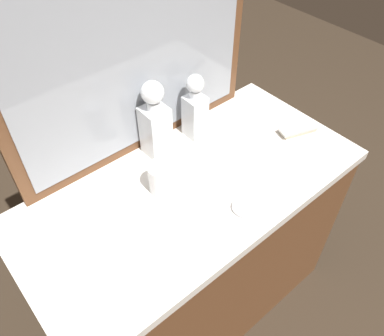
{
  "coord_description": "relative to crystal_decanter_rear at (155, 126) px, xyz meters",
  "views": [
    {
      "loc": [
        -0.58,
        -0.68,
        1.81
      ],
      "look_at": [
        0.0,
        0.0,
        0.91
      ],
      "focal_mm": 36.85,
      "sensor_mm": 36.0,
      "label": 1
    }
  ],
  "objects": [
    {
      "name": "ground_plane",
      "position": [
        -0.01,
        -0.21,
        -0.95
      ],
      "size": [
        6.0,
        6.0,
        0.0
      ],
      "primitive_type": "plane",
      "color": "#2D2319"
    },
    {
      "name": "dresser",
      "position": [
        -0.01,
        -0.21,
        -0.53
      ],
      "size": [
        1.2,
        0.59,
        0.83
      ],
      "color": "brown",
      "rests_on": "ground_plane"
    },
    {
      "name": "dresser_mirror",
      "position": [
        -0.01,
        0.07,
        0.26
      ],
      "size": [
        0.93,
        0.03,
        0.76
      ],
      "color": "brown",
      "rests_on": "dresser"
    },
    {
      "name": "crystal_decanter_rear",
      "position": [
        0.0,
        0.0,
        0.0
      ],
      "size": [
        0.09,
        0.09,
        0.3
      ],
      "color": "white",
      "rests_on": "dresser"
    },
    {
      "name": "crystal_decanter_left",
      "position": [
        0.17,
        -0.01,
        -0.02
      ],
      "size": [
        0.07,
        0.07,
        0.26
      ],
      "color": "white",
      "rests_on": "dresser"
    },
    {
      "name": "crystal_tumbler_center",
      "position": [
        -0.1,
        -0.16,
        -0.07
      ],
      "size": [
        0.09,
        0.09,
        0.1
      ],
      "color": "white",
      "rests_on": "dresser"
    },
    {
      "name": "silver_brush_far_right",
      "position": [
        0.48,
        -0.26,
        -0.11
      ],
      "size": [
        0.16,
        0.1,
        0.02
      ],
      "color": "#B7A88C",
      "rests_on": "dresser"
    },
    {
      "name": "porcelain_dish",
      "position": [
        0.05,
        -0.4,
        -0.11
      ],
      "size": [
        0.08,
        0.08,
        0.01
      ],
      "color": "silver",
      "rests_on": "dresser"
    }
  ]
}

